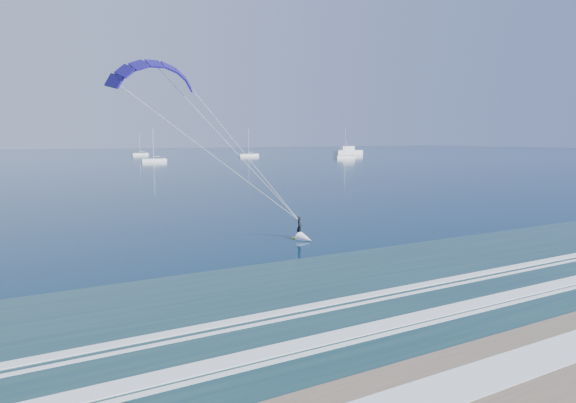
# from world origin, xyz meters

# --- Properties ---
(ground) EXTENTS (900.00, 900.00, 0.00)m
(ground) POSITION_xyz_m (0.00, 0.00, 0.00)
(ground) COLOR #072F41
(ground) RESTS_ON ground
(kitesurfer_rig) EXTENTS (18.36, 5.69, 15.04)m
(kitesurfer_rig) POSITION_xyz_m (-2.72, 23.92, 7.77)
(kitesurfer_rig) COLOR yellow
(kitesurfer_rig) RESTS_ON ground
(motor_yacht) EXTENTS (16.39, 4.37, 6.59)m
(motor_yacht) POSITION_xyz_m (147.70, 211.11, 1.78)
(motor_yacht) COLOR white
(motor_yacht) RESTS_ON ground
(sailboat_2) EXTENTS (9.08, 2.40, 12.55)m
(sailboat_2) POSITION_xyz_m (33.52, 178.39, 0.69)
(sailboat_2) COLOR white
(sailboat_2) RESTS_ON ground
(sailboat_3) EXTENTS (7.93, 2.40, 10.90)m
(sailboat_3) POSITION_xyz_m (47.83, 255.44, 0.68)
(sailboat_3) COLOR white
(sailboat_3) RESTS_ON ground
(sailboat_4) EXTENTS (10.03, 2.40, 13.51)m
(sailboat_4) POSITION_xyz_m (90.50, 215.31, 0.69)
(sailboat_4) COLOR white
(sailboat_4) RESTS_ON ground
(sailboat_5) EXTENTS (9.63, 2.40, 12.92)m
(sailboat_5) POSITION_xyz_m (114.59, 168.95, 0.69)
(sailboat_5) COLOR white
(sailboat_5) RESTS_ON ground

